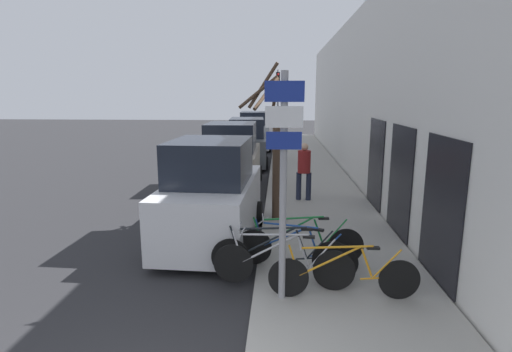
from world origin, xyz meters
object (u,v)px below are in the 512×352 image
parked_car_3 (254,132)px  traffic_light (278,102)px  bicycle_0 (344,275)px  parked_car_1 (232,160)px  parked_car_0 (212,196)px  parked_car_2 (247,144)px  bicycle_1 (283,264)px  bicycle_3 (296,251)px  signpost (283,177)px  pedestrian_near (304,167)px  bicycle_4 (300,244)px  street_tree (274,150)px  bicycle_2 (281,256)px

parked_car_3 → traffic_light: (1.48, -4.03, 1.95)m
bicycle_0 → parked_car_1: parked_car_1 is taller
parked_car_0 → parked_car_2: size_ratio=0.90×
bicycle_1 → bicycle_3: 0.71m
parked_car_0 → parked_car_3: parked_car_0 is taller
signpost → traffic_light: size_ratio=0.80×
parked_car_0 → pedestrian_near: size_ratio=2.34×
bicycle_0 → bicycle_4: size_ratio=0.98×
signpost → street_tree: size_ratio=0.89×
bicycle_4 → parked_car_3: bearing=1.9°
bicycle_0 → bicycle_3: (-0.73, 1.00, -0.00)m
signpost → parked_car_1: signpost is taller
bicycle_0 → parked_car_1: (-2.79, 8.19, 0.54)m
parked_car_1 → bicycle_2: bearing=-77.3°
bicycle_1 → traffic_light: 14.88m
parked_car_0 → pedestrian_near: 4.09m
bicycle_1 → bicycle_0: bearing=-103.2°
bicycle_3 → traffic_light: bearing=23.6°
bicycle_0 → parked_car_0: size_ratio=0.58×
parked_car_2 → traffic_light: size_ratio=1.04×
bicycle_1 → parked_car_1: size_ratio=0.56×
parked_car_2 → parked_car_3: (-0.02, 5.78, 0.04)m
bicycle_2 → street_tree: bearing=3.3°
street_tree → bicycle_0: bearing=-74.1°
signpost → parked_car_0: size_ratio=0.86×
traffic_light → bicycle_2: bearing=-89.3°
bicycle_0 → pedestrian_near: 6.22m
bicycle_4 → parked_car_2: size_ratio=0.53×
signpost → traffic_light: 15.09m
bicycle_0 → pedestrian_near: bearing=1.6°
parked_car_2 → traffic_light: traffic_light is taller
pedestrian_near → street_tree: size_ratio=0.44×
bicycle_4 → pedestrian_near: size_ratio=1.39×
bicycle_3 → street_tree: 3.55m
parked_car_0 → parked_car_1: size_ratio=0.97×
bicycle_3 → bicycle_4: bearing=5.5°
signpost → bicycle_0: (0.99, 0.06, -1.62)m
bicycle_4 → pedestrian_near: pedestrian_near is taller
bicycle_3 → pedestrian_near: (0.44, 5.18, 0.65)m
bicycle_0 → parked_car_3: 19.23m
bicycle_0 → bicycle_1: (-0.98, 0.34, 0.02)m
parked_car_0 → street_tree: (1.41, 1.39, 0.91)m
bicycle_1 → parked_car_3: (-1.68, 18.70, 0.52)m
bicycle_1 → street_tree: bearing=8.8°
signpost → parked_car_1: size_ratio=0.83×
bicycle_3 → signpost: bearing=-172.2°
street_tree → traffic_light: size_ratio=0.90×
bicycle_3 → street_tree: size_ratio=0.54×
signpost → parked_car_1: (-1.79, 8.24, -1.08)m
bicycle_0 → bicycle_4: (-0.64, 1.29, 0.02)m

